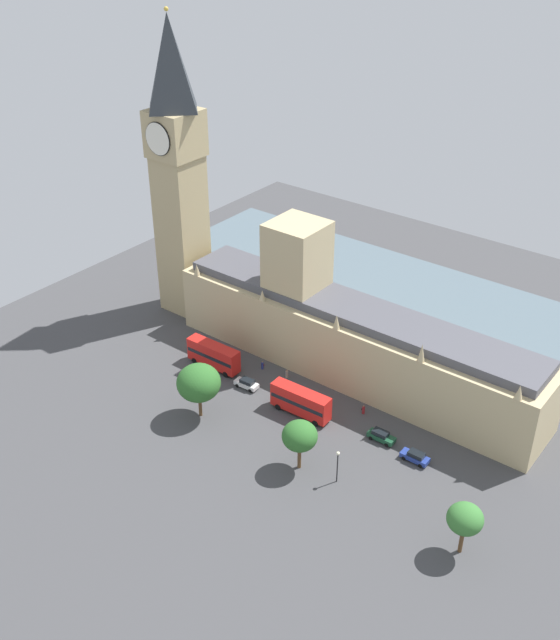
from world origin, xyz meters
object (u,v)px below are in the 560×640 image
at_px(double_decker_bus_kerbside, 301,401).
at_px(pedestrian_far_end, 262,365).
at_px(parliament_building, 345,333).
at_px(pedestrian_corner, 363,410).
at_px(street_lamp_slot_11, 338,461).
at_px(car_white_under_trees, 247,383).
at_px(car_blue_by_river_gate, 415,457).
at_px(clock_tower, 177,167).
at_px(plane_tree_midblock, 465,519).
at_px(plane_tree_slot_10, 199,383).
at_px(double_decker_bus_leading, 214,355).
at_px(pedestrian_opposite_hall, 287,374).
at_px(plane_tree_trailing, 300,436).
at_px(car_dark_green_near_tower, 381,436).

height_order(double_decker_bus_kerbside, pedestrian_far_end, double_decker_bus_kerbside).
height_order(parliament_building, pedestrian_corner, parliament_building).
relative_size(pedestrian_corner, street_lamp_slot_11, 0.30).
height_order(car_white_under_trees, car_blue_by_river_gate, same).
relative_size(clock_tower, plane_tree_midblock, 7.27).
height_order(double_decker_bus_kerbside, plane_tree_slot_10, plane_tree_slot_10).
bearing_deg(street_lamp_slot_11, car_white_under_trees, -111.15).
bearing_deg(clock_tower, street_lamp_slot_11, 65.55).
distance_m(double_decker_bus_leading, pedestrian_opposite_hall, 13.62).
height_order(clock_tower, car_blue_by_river_gate, clock_tower).
relative_size(pedestrian_far_end, plane_tree_slot_10, 0.17).
xyz_separation_m(car_white_under_trees, pedestrian_corner, (-6.22, 19.86, -0.13)).
relative_size(clock_tower, pedestrian_corner, 34.30).
xyz_separation_m(parliament_building, pedestrian_opposite_hall, (8.35, -6.36, -6.87)).
height_order(plane_tree_midblock, street_lamp_slot_11, plane_tree_midblock).
xyz_separation_m(parliament_building, plane_tree_trailing, (25.71, 9.21, -1.65)).
height_order(pedestrian_far_end, plane_tree_trailing, plane_tree_trailing).
bearing_deg(plane_tree_trailing, street_lamp_slot_11, 98.10).
relative_size(double_decker_bus_kerbside, car_blue_by_river_gate, 2.40).
height_order(parliament_building, car_blue_by_river_gate, parliament_building).
xyz_separation_m(clock_tower, street_lamp_slot_11, (24.28, 53.41, -25.80)).
height_order(double_decker_bus_leading, plane_tree_slot_10, plane_tree_slot_10).
height_order(clock_tower, car_white_under_trees, clock_tower).
bearing_deg(street_lamp_slot_11, pedestrian_opposite_hall, -127.17).
relative_size(double_decker_bus_kerbside, plane_tree_slot_10, 1.11).
height_order(parliament_building, double_decker_bus_leading, parliament_building).
bearing_deg(street_lamp_slot_11, car_blue_by_river_gate, 147.75).
height_order(car_dark_green_near_tower, pedestrian_far_end, car_dark_green_near_tower).
xyz_separation_m(car_dark_green_near_tower, pedestrian_far_end, (-4.03, -27.17, -0.16)).
distance_m(double_decker_bus_kerbside, car_dark_green_near_tower, 14.26).
height_order(car_dark_green_near_tower, street_lamp_slot_11, street_lamp_slot_11).
bearing_deg(street_lamp_slot_11, pedestrian_corner, -160.93).
bearing_deg(double_decker_bus_kerbside, parliament_building, -175.61).
distance_m(parliament_building, car_blue_by_river_gate, 27.11).
xyz_separation_m(car_dark_green_near_tower, car_blue_by_river_gate, (1.02, 6.59, -0.00)).
xyz_separation_m(car_dark_green_near_tower, pedestrian_opposite_hall, (-4.54, -22.05, -0.14)).
bearing_deg(car_white_under_trees, street_lamp_slot_11, -115.27).
height_order(clock_tower, double_decker_bus_kerbside, clock_tower).
relative_size(clock_tower, pedestrian_opposite_hall, 34.57).
xyz_separation_m(pedestrian_opposite_hall, plane_tree_trailing, (17.36, 15.57, 5.22)).
height_order(car_dark_green_near_tower, plane_tree_midblock, plane_tree_midblock).
height_order(parliament_building, clock_tower, clock_tower).
xyz_separation_m(parliament_building, pedestrian_corner, (8.79, 9.84, -6.86)).
xyz_separation_m(car_blue_by_river_gate, pedestrian_far_end, (-5.05, -33.76, -0.16)).
bearing_deg(pedestrian_far_end, car_white_under_trees, -41.48).
height_order(plane_tree_slot_10, street_lamp_slot_11, plane_tree_slot_10).
distance_m(car_white_under_trees, plane_tree_midblock, 47.12).
bearing_deg(pedestrian_corner, plane_tree_slot_10, 129.78).
bearing_deg(pedestrian_corner, parliament_building, 49.34).
xyz_separation_m(clock_tower, pedestrian_opposite_hall, (7.80, 31.67, -29.04)).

